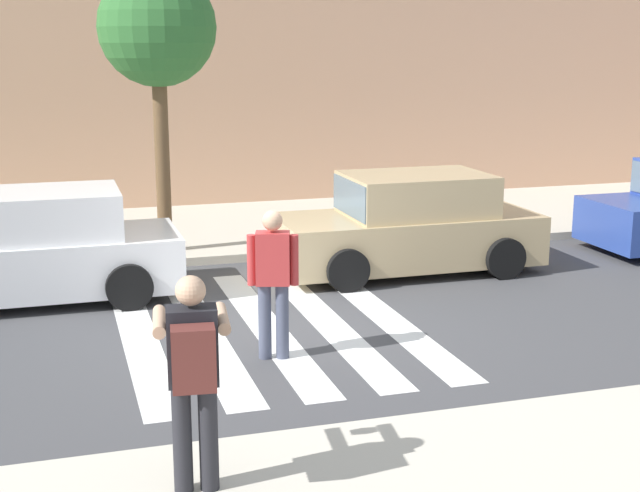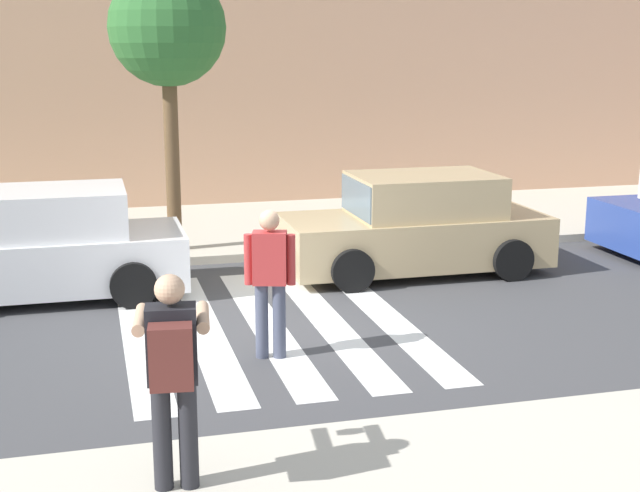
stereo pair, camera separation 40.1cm
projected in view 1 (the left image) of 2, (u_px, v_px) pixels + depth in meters
The scene contains 13 objects.
ground_plane at pixel (270, 331), 11.21m from camera, with size 120.00×120.00×0.00m, color #424244.
sidewalk_far at pixel (194, 231), 16.79m from camera, with size 60.00×4.80×0.14m, color beige.
building_facade_far at pixel (159, 47), 20.14m from camera, with size 56.00×4.00×6.88m, color tan.
crosswalk_stripe_0 at pixel (140, 337), 10.94m from camera, with size 0.44×5.20×0.01m, color silver.
crosswalk_stripe_1 at pixel (204, 331), 11.17m from camera, with size 0.44×5.20×0.01m, color silver.
crosswalk_stripe_2 at pixel (266, 326), 11.39m from camera, with size 0.44×5.20×0.01m, color silver.
crosswalk_stripe_3 at pixel (326, 320), 11.62m from camera, with size 0.44×5.20×0.01m, color silver.
crosswalk_stripe_4 at pixel (383, 315), 11.85m from camera, with size 0.44×5.20×0.01m, color silver.
photographer_with_backpack at pixel (193, 366), 6.69m from camera, with size 0.65×0.89×1.72m.
pedestrian_crossing at pixel (273, 276), 10.03m from camera, with size 0.56×0.34×1.72m.
parked_car_white at pixel (33, 250), 12.39m from camera, with size 4.10×1.92×1.55m.
parked_car_tan at pixel (409, 226), 13.99m from camera, with size 4.10×1.92×1.55m.
street_tree_center at pixel (157, 31), 14.12m from camera, with size 1.89×1.89×4.59m.
Camera 1 is at (-2.50, -10.41, 3.54)m, focal length 50.00 mm.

